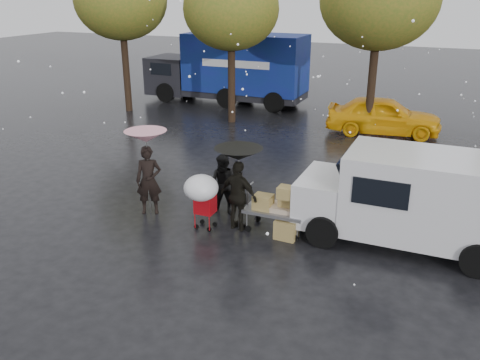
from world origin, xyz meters
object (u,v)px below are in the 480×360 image
at_px(yellow_taxi, 383,115).
at_px(white_van, 413,198).
at_px(shopping_cart, 202,191).
at_px(blue_truck, 230,69).
at_px(person_pink, 149,180).
at_px(vendor_cart, 279,204).
at_px(person_black, 239,196).

bearing_deg(yellow_taxi, white_van, -175.85).
height_order(shopping_cart, blue_truck, blue_truck).
bearing_deg(person_pink, shopping_cart, -38.63).
xyz_separation_m(vendor_cart, blue_truck, (-7.23, 13.04, 1.03)).
bearing_deg(shopping_cart, white_van, 15.61).
bearing_deg(blue_truck, person_black, -64.78).
height_order(vendor_cart, white_van, white_van).
distance_m(vendor_cart, shopping_cart, 1.91).
bearing_deg(blue_truck, person_pink, -74.46).
distance_m(vendor_cart, yellow_taxi, 10.16).
relative_size(person_pink, vendor_cart, 1.21).
distance_m(white_van, yellow_taxi, 9.71).
bearing_deg(person_black, person_pink, 12.73).
xyz_separation_m(person_black, yellow_taxi, (1.91, 10.38, -0.12)).
relative_size(shopping_cart, blue_truck, 0.18).
bearing_deg(vendor_cart, person_pink, -175.23).
bearing_deg(person_black, shopping_cart, 40.56).
xyz_separation_m(white_van, blue_truck, (-10.23, 12.41, 0.60)).
xyz_separation_m(person_pink, white_van, (6.52, 0.93, 0.24)).
height_order(shopping_cart, yellow_taxi, yellow_taxi).
bearing_deg(blue_truck, shopping_cart, -68.24).
height_order(person_pink, person_black, person_pink).
distance_m(person_pink, vendor_cart, 3.53).
bearing_deg(shopping_cart, person_black, 28.49).
distance_m(person_pink, yellow_taxi, 11.33).
distance_m(person_black, white_van, 4.07).
bearing_deg(white_van, shopping_cart, -164.39).
bearing_deg(yellow_taxi, person_black, 161.53).
height_order(person_pink, shopping_cart, person_pink).
relative_size(person_black, shopping_cart, 1.22).
relative_size(vendor_cart, blue_truck, 0.18).
xyz_separation_m(person_black, vendor_cart, (0.96, 0.26, -0.16)).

